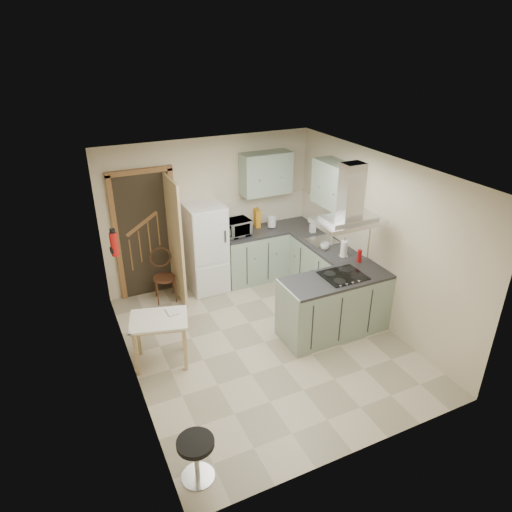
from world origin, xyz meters
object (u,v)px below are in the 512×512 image
peninsula (335,305)px  drop_leaf_table (161,340)px  stool (197,459)px  extractor_hood (348,221)px  fridge (206,248)px  microwave (235,228)px  bentwood_chair (164,278)px

peninsula → drop_leaf_table: bearing=171.1°
peninsula → stool: size_ratio=3.15×
peninsula → extractor_hood: (0.10, 0.00, 1.27)m
fridge → peninsula: size_ratio=0.97×
extractor_hood → microwave: size_ratio=1.83×
fridge → stool: size_ratio=3.05×
fridge → stool: fridge is taller
peninsula → bentwood_chair: 2.76m
stool → microwave: size_ratio=1.00×
extractor_hood → peninsula: bearing=180.0°
bentwood_chair → stool: 3.48m
extractor_hood → drop_leaf_table: 2.92m
bentwood_chair → microwave: (1.27, 0.03, 0.63)m
extractor_hood → stool: size_ratio=1.83×
peninsula → drop_leaf_table: peninsula is taller
drop_leaf_table → microwave: microwave is taller
drop_leaf_table → extractor_hood: bearing=7.1°
drop_leaf_table → bentwood_chair: (0.46, 1.53, 0.06)m
stool → drop_leaf_table: bearing=85.5°
stool → microwave: bearing=61.5°
extractor_hood → drop_leaf_table: size_ratio=1.24×
extractor_hood → drop_leaf_table: extractor_hood is taller
fridge → bentwood_chair: size_ratio=1.87×
extractor_hood → bentwood_chair: bearing=137.4°
fridge → extractor_hood: size_ratio=1.67×
bentwood_chair → stool: bentwood_chair is taller
peninsula → extractor_hood: bearing=0.0°
extractor_hood → fridge: bearing=123.8°
drop_leaf_table → peninsula: bearing=6.8°
peninsula → drop_leaf_table: (-2.44, 0.38, -0.11)m
fridge → bentwood_chair: bearing=-175.2°
drop_leaf_table → microwave: bearing=57.9°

